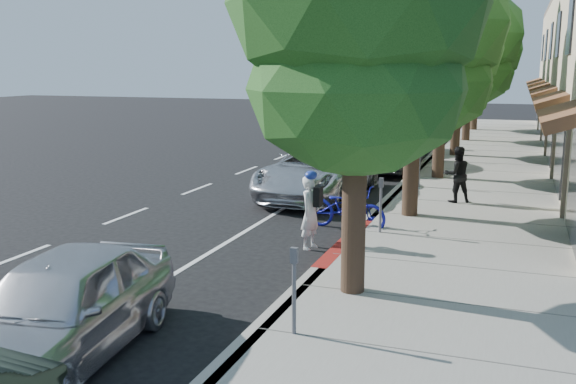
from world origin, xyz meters
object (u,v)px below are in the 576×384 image
at_px(street_tree_0, 358,11).
at_px(street_tree_3, 460,38).
at_px(street_tree_5, 478,52).
at_px(near_car_a, 61,307).
at_px(street_tree_1, 416,29).
at_px(street_tree_2, 443,52).
at_px(white_pickup, 392,140).
at_px(dark_sedan, 392,149).
at_px(street_tree_4, 470,56).
at_px(silver_suv, 318,171).
at_px(cyclist, 311,213).
at_px(pedestrian, 457,174).
at_px(dark_suv_far, 404,127).
at_px(bicycle, 346,208).

xyz_separation_m(street_tree_0, street_tree_3, (0.00, 18.00, 0.31)).
xyz_separation_m(street_tree_5, near_car_a, (-3.10, -33.50, -3.97)).
xyz_separation_m(street_tree_0, street_tree_1, (0.00, 6.00, 0.04)).
bearing_deg(street_tree_2, white_pickup, 115.33).
relative_size(street_tree_2, white_pickup, 1.34).
bearing_deg(dark_sedan, street_tree_4, 81.73).
bearing_deg(street_tree_5, silver_suv, -98.06).
bearing_deg(cyclist, street_tree_5, 9.89).
bearing_deg(street_tree_2, street_tree_5, 90.00).
relative_size(street_tree_4, pedestrian, 4.57).
height_order(white_pickup, dark_suv_far, dark_suv_far).
xyz_separation_m(street_tree_5, silver_suv, (-3.10, -21.90, -3.93)).
bearing_deg(cyclist, white_pickup, 17.13).
xyz_separation_m(cyclist, pedestrian, (2.56, 5.31, 0.14)).
bearing_deg(dark_sedan, pedestrian, -61.08).
relative_size(street_tree_4, dark_sedan, 1.46).
relative_size(street_tree_1, street_tree_4, 1.07).
bearing_deg(street_tree_1, cyclist, -115.88).
relative_size(street_tree_0, white_pickup, 1.44).
xyz_separation_m(street_tree_0, bicycle, (-1.30, 4.57, -4.18)).
relative_size(near_car_a, pedestrian, 2.78).
bearing_deg(street_tree_2, dark_suv_far, 104.95).
distance_m(street_tree_0, street_tree_2, 12.01).
distance_m(street_tree_1, cyclist, 5.40).
distance_m(street_tree_4, bicycle, 19.85).
bearing_deg(street_tree_4, bicycle, -93.83).
bearing_deg(dark_sedan, dark_suv_far, 99.38).
relative_size(cyclist, pedestrian, 1.02).
distance_m(street_tree_3, white_pickup, 5.03).
xyz_separation_m(street_tree_3, street_tree_5, (0.00, 12.00, -0.31)).
distance_m(street_tree_4, street_tree_5, 6.01).
distance_m(street_tree_2, street_tree_5, 18.00).
bearing_deg(pedestrian, street_tree_2, -103.29).
height_order(bicycle, dark_sedan, dark_sedan).
distance_m(street_tree_3, silver_suv, 11.21).
height_order(cyclist, bicycle, cyclist).
height_order(white_pickup, pedestrian, pedestrian).
bearing_deg(street_tree_4, street_tree_2, -90.00).
distance_m(street_tree_2, dark_suv_far, 12.53).
height_order(street_tree_4, pedestrian, street_tree_4).
bearing_deg(street_tree_0, dark_suv_far, 97.48).
height_order(cyclist, dark_sedan, dark_sedan).
relative_size(street_tree_5, dark_suv_far, 1.73).
bearing_deg(street_tree_3, near_car_a, -98.20).
distance_m(street_tree_5, pedestrian, 22.34).
bearing_deg(silver_suv, street_tree_0, -67.17).
distance_m(street_tree_0, silver_suv, 9.52).
height_order(street_tree_5, white_pickup, street_tree_5).
relative_size(white_pickup, pedestrian, 3.33).
distance_m(street_tree_1, dark_suv_far, 18.32).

